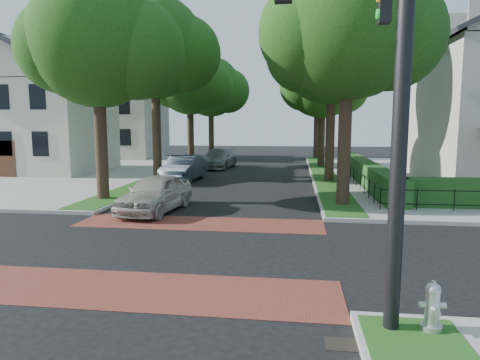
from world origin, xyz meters
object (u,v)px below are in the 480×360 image
parked_car_middle (184,168)px  parked_car_rear (218,159)px  fire_hydrant (432,307)px  parked_car_front (155,193)px  traffic_signal (387,56)px

parked_car_middle → parked_car_rear: bearing=87.9°
parked_car_middle → fire_hydrant: size_ratio=5.77×
parked_car_front → traffic_signal: bearing=-45.9°
traffic_signal → parked_car_middle: (-8.49, 18.95, -3.88)m
traffic_signal → fire_hydrant: (0.87, -0.19, -4.14)m
parked_car_middle → fire_hydrant: (9.36, -19.14, -0.26)m
parked_car_middle → traffic_signal: bearing=-63.0°
parked_car_middle → parked_car_rear: 8.30m
traffic_signal → parked_car_rear: bearing=105.9°
traffic_signal → fire_hydrant: traffic_signal is taller
parked_car_middle → parked_car_rear: (0.71, 8.27, -0.03)m
traffic_signal → parked_car_rear: 28.57m
parked_car_rear → fire_hydrant: parked_car_rear is taller
traffic_signal → fire_hydrant: bearing=-12.5°
traffic_signal → parked_car_middle: bearing=114.1°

